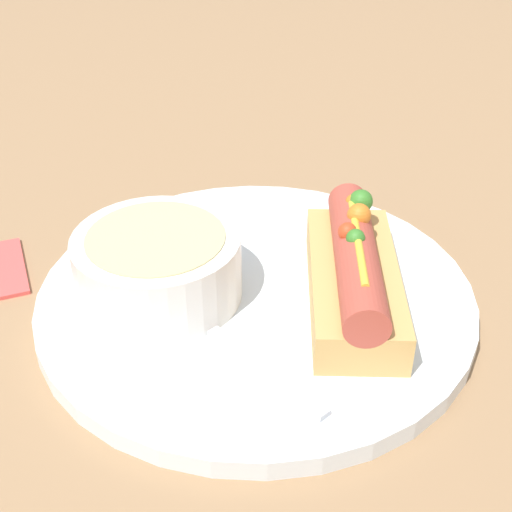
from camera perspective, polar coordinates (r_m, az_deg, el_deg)
ground_plane at (r=0.49m, az=-0.00°, el=-3.98°), size 4.00×4.00×0.00m
dinner_plate at (r=0.49m, az=-0.00°, el=-3.36°), size 0.30×0.30×0.01m
hot_dog at (r=0.47m, az=7.88°, el=-1.31°), size 0.15×0.12×0.06m
soup_bowl at (r=0.47m, az=-7.86°, el=-0.63°), size 0.11×0.11×0.05m
spoon at (r=0.47m, az=-5.65°, el=-4.19°), size 0.07×0.17×0.01m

